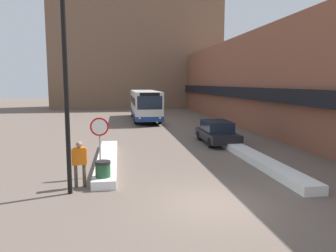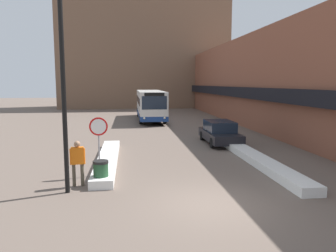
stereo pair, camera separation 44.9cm
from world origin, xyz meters
The scene contains 11 objects.
ground_plane centered at (0.00, 0.00, 0.00)m, with size 160.00×160.00×0.00m, color #66564C.
building_row_right centered at (9.97, 24.00, 3.99)m, with size 5.50×60.00×8.00m.
building_backdrop_far centered at (0.00, 43.39, 8.98)m, with size 26.00×8.00×17.96m.
snow_bank_left centered at (-3.60, 5.97, 0.17)m, with size 0.90×8.37×0.34m.
snow_bank_right centered at (3.60, 4.63, 0.18)m, with size 0.90×9.07×0.37m.
city_bus centered at (-0.31, 24.46, 1.66)m, with size 2.56×11.28×3.04m.
parked_car_front centered at (3.20, 10.29, 0.72)m, with size 1.87×4.39×1.45m.
stop_sign centered at (-3.80, 3.78, 1.78)m, with size 0.76×0.08×2.45m.
street_lamp centered at (-4.49, 1.70, 4.38)m, with size 1.46×0.36×7.18m.
pedestrian centered at (-4.47, 2.40, 1.04)m, with size 0.56×0.27×1.73m.
trash_bin centered at (-3.64, 2.42, 0.48)m, with size 0.59×0.59×0.95m.
Camera 2 is at (-2.54, -9.83, 3.85)m, focal length 35.00 mm.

